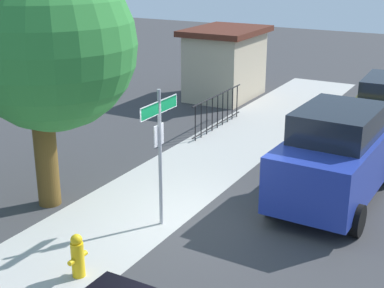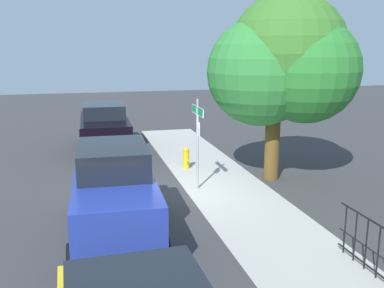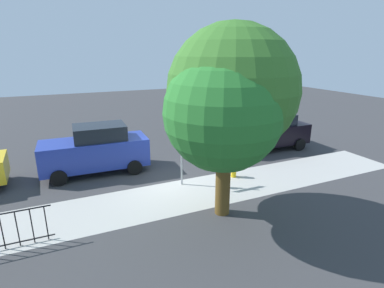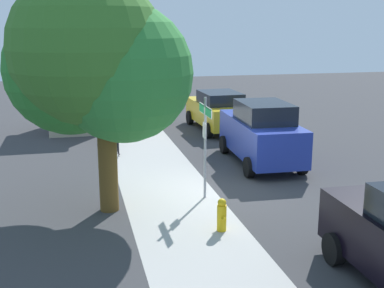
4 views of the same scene
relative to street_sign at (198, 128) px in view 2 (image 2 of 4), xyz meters
name	(u,v)px [view 2 (image 2 of 4)]	position (x,y,z in m)	size (l,w,h in m)	color
ground_plane	(188,194)	(0.39, -0.40, -1.88)	(60.00, 60.00, 0.00)	#38383A
sidewalk_strip	(254,214)	(2.39, 0.90, -1.88)	(24.00, 2.60, 0.00)	#ACAAA5
street_sign	(198,128)	(0.00, 0.00, 0.00)	(1.26, 0.07, 2.76)	#9EA0A5
shade_tree	(284,64)	(-0.24, 2.85, 1.86)	(4.00, 4.56, 5.94)	brown
car_black	(104,127)	(-5.97, -2.44, -0.92)	(4.52, 2.18, 1.92)	black
car_blue	(114,194)	(2.90, -2.71, -0.84)	(4.50, 2.08, 2.12)	#223599
fire_hydrant	(186,158)	(-2.30, 0.20, -1.50)	(0.42, 0.22, 0.78)	yellow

